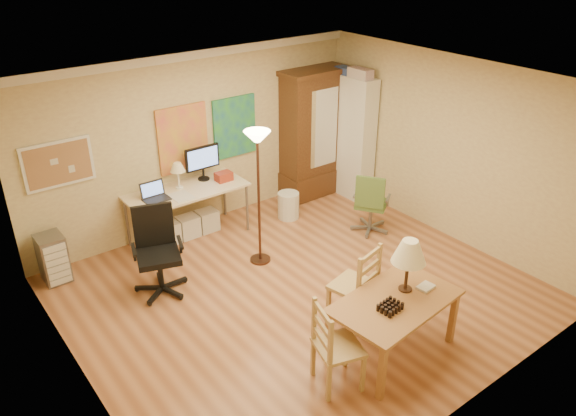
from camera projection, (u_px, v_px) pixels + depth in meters
floor at (299, 292)px, 7.30m from camera, size 5.50×5.50×0.00m
crown_molding at (192, 55)px, 7.85m from camera, size 5.50×0.08×0.12m
corkboard at (58, 164)px, 7.26m from camera, size 0.90×0.04×0.62m
art_panel_left at (183, 139)px, 8.26m from camera, size 0.80×0.04×1.00m
art_panel_right at (235, 127)px, 8.75m from camera, size 0.75×0.04×0.95m
dining_table at (400, 286)px, 5.97m from camera, size 1.48×0.98×1.32m
ladder_chair_back at (356, 287)px, 6.56m from camera, size 0.58×0.56×1.04m
ladder_chair_left at (335, 348)px, 5.64m from camera, size 0.55×0.57×0.99m
torchiere_lamp at (258, 159)px, 7.29m from camera, size 0.35×0.35×1.93m
computer_desk at (189, 207)px, 8.39m from camera, size 1.77×0.77×1.34m
office_chair_black at (160, 270)px, 7.21m from camera, size 0.71×0.71×1.15m
office_chair_green at (370, 216)px, 8.63m from camera, size 0.62×0.62×0.98m
drawer_cart at (53, 258)px, 7.41m from camera, size 0.33×0.40×0.66m
armoire at (314, 142)px, 9.58m from camera, size 1.19×0.57×2.20m
bookshelf at (352, 138)px, 9.49m from camera, size 0.31×0.84×2.10m
wastebin at (288, 205)px, 9.06m from camera, size 0.35×0.35×0.44m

